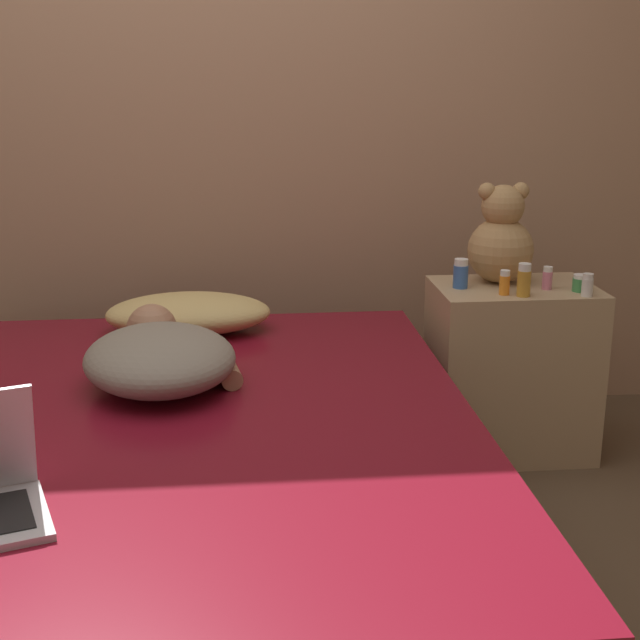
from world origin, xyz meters
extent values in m
plane|color=brown|center=(0.00, 0.00, 0.00)|extent=(12.00, 12.00, 0.00)
cube|color=tan|center=(0.00, 1.27, 1.30)|extent=(8.00, 0.06, 2.60)
cube|color=#4C331E|center=(0.00, 0.00, 0.12)|extent=(1.56, 1.98, 0.24)
cube|color=maroon|center=(0.00, 0.00, 0.35)|extent=(1.53, 1.94, 0.23)
cube|color=tan|center=(1.11, 0.76, 0.30)|extent=(0.55, 0.38, 0.60)
ellipsoid|color=tan|center=(0.00, 0.77, 0.53)|extent=(0.55, 0.33, 0.13)
ellipsoid|color=gray|center=(-0.05, 0.25, 0.55)|extent=(0.48, 0.55, 0.16)
sphere|color=#A87556|center=(-0.10, 0.55, 0.55)|extent=(0.16, 0.16, 0.16)
cylinder|color=#A87556|center=(0.13, 0.30, 0.50)|extent=(0.09, 0.23, 0.06)
sphere|color=tan|center=(1.07, 0.82, 0.71)|extent=(0.23, 0.23, 0.23)
sphere|color=tan|center=(1.07, 0.82, 0.87)|extent=(0.15, 0.15, 0.15)
sphere|color=tan|center=(1.01, 0.82, 0.92)|extent=(0.06, 0.06, 0.06)
sphere|color=tan|center=(1.13, 0.82, 0.92)|extent=(0.06, 0.06, 0.06)
cylinder|color=pink|center=(1.20, 0.71, 0.63)|extent=(0.03, 0.03, 0.06)
cylinder|color=white|center=(1.20, 0.71, 0.67)|extent=(0.03, 0.03, 0.02)
cylinder|color=white|center=(1.30, 0.60, 0.63)|extent=(0.04, 0.04, 0.06)
cylinder|color=white|center=(1.30, 0.60, 0.67)|extent=(0.03, 0.03, 0.02)
cylinder|color=#3D8E4C|center=(1.30, 0.67, 0.62)|extent=(0.06, 0.06, 0.04)
cylinder|color=white|center=(1.30, 0.67, 0.65)|extent=(0.05, 0.05, 0.01)
cylinder|color=gold|center=(1.09, 0.62, 0.64)|extent=(0.04, 0.04, 0.09)
cylinder|color=white|center=(1.09, 0.62, 0.70)|extent=(0.04, 0.04, 0.02)
cylinder|color=#3866B2|center=(0.92, 0.75, 0.64)|extent=(0.05, 0.05, 0.08)
cylinder|color=white|center=(0.92, 0.75, 0.69)|extent=(0.05, 0.05, 0.02)
cylinder|color=orange|center=(1.04, 0.65, 0.63)|extent=(0.03, 0.03, 0.06)
cylinder|color=white|center=(1.04, 0.65, 0.68)|extent=(0.03, 0.03, 0.02)
camera|label=1|loc=(0.16, -2.12, 1.33)|focal=50.00mm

